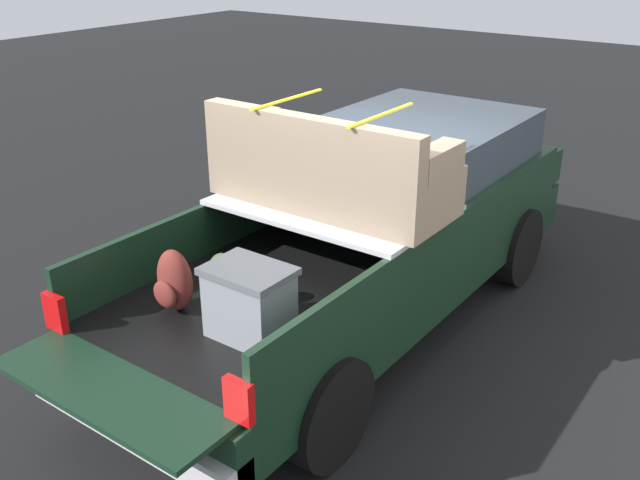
# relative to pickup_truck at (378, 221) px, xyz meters

# --- Properties ---
(ground_plane) EXTENTS (40.00, 40.00, 0.00)m
(ground_plane) POSITION_rel_pickup_truck_xyz_m (-0.35, 0.00, -0.96)
(ground_plane) COLOR black
(pickup_truck) EXTENTS (6.05, 2.06, 2.23)m
(pickup_truck) POSITION_rel_pickup_truck_xyz_m (0.00, 0.00, 0.00)
(pickup_truck) COLOR black
(pickup_truck) RESTS_ON ground_plane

